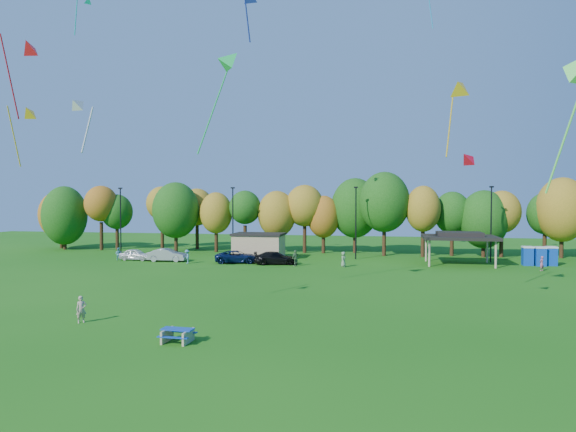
% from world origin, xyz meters
% --- Properties ---
extents(ground, '(160.00, 160.00, 0.00)m').
position_xyz_m(ground, '(0.00, 0.00, 0.00)').
color(ground, '#19600F').
rests_on(ground, ground).
extents(tree_line, '(93.57, 10.55, 11.15)m').
position_xyz_m(tree_line, '(-1.03, 45.51, 5.91)').
color(tree_line, black).
rests_on(tree_line, ground).
extents(lamp_posts, '(64.50, 0.25, 9.09)m').
position_xyz_m(lamp_posts, '(2.00, 40.00, 4.90)').
color(lamp_posts, black).
rests_on(lamp_posts, ground).
extents(utility_building, '(6.30, 4.30, 3.25)m').
position_xyz_m(utility_building, '(-10.00, 38.00, 1.64)').
color(utility_building, tan).
rests_on(utility_building, ground).
extents(pavilion, '(8.20, 6.20, 3.77)m').
position_xyz_m(pavilion, '(14.00, 37.00, 3.23)').
color(pavilion, tan).
rests_on(pavilion, ground).
extents(porta_potties, '(3.75, 1.69, 2.18)m').
position_xyz_m(porta_potties, '(22.85, 37.82, 1.10)').
color(porta_potties, '#0D3EB0').
rests_on(porta_potties, ground).
extents(picnic_table, '(1.76, 1.48, 0.74)m').
position_xyz_m(picnic_table, '(-5.01, 0.91, 0.43)').
color(picnic_table, tan).
rests_on(picnic_table, ground).
extents(kite_flyer, '(0.71, 0.70, 1.65)m').
position_xyz_m(kite_flyer, '(-12.53, 3.80, 0.83)').
color(kite_flyer, tan).
rests_on(kite_flyer, ground).
extents(car_a, '(4.14, 1.78, 1.39)m').
position_xyz_m(car_a, '(-24.57, 33.82, 0.70)').
color(car_a, silver).
rests_on(car_a, ground).
extents(car_b, '(4.82, 2.09, 1.54)m').
position_xyz_m(car_b, '(-20.24, 33.41, 0.77)').
color(car_b, '#9C9CA1').
rests_on(car_b, ground).
extents(car_c, '(5.60, 3.48, 1.45)m').
position_xyz_m(car_c, '(-11.51, 33.59, 0.72)').
color(car_c, '#0A1941').
rests_on(car_c, ground).
extents(car_d, '(5.40, 3.17, 1.47)m').
position_xyz_m(car_d, '(-6.74, 33.17, 0.74)').
color(car_d, black).
rests_on(car_d, ground).
extents(far_person_0, '(1.01, 1.20, 1.61)m').
position_xyz_m(far_person_0, '(-17.13, 32.01, 0.81)').
color(far_person_0, teal).
rests_on(far_person_0, ground).
extents(far_person_1, '(0.84, 0.70, 1.55)m').
position_xyz_m(far_person_1, '(-26.66, 33.34, 0.78)').
color(far_person_1, teal).
rests_on(far_person_1, ground).
extents(far_person_2, '(0.68, 0.66, 1.56)m').
position_xyz_m(far_person_2, '(21.83, 33.33, 0.78)').
color(far_person_2, '#BF5A7C').
rests_on(far_person_2, ground).
extents(far_person_3, '(0.98, 1.11, 1.80)m').
position_xyz_m(far_person_3, '(-4.25, 32.14, 0.90)').
color(far_person_3, '#4F7748').
rests_on(far_person_3, ground).
extents(far_person_4, '(0.58, 0.86, 1.71)m').
position_xyz_m(far_person_4, '(1.10, 32.39, 0.85)').
color(far_person_4, '#698D60').
rests_on(far_person_4, ground).
extents(kite_1, '(1.01, 2.08, 3.36)m').
position_xyz_m(kite_1, '(-11.56, 2.49, 13.00)').
color(kite_1, silver).
extents(kite_3, '(1.58, 1.58, 1.29)m').
position_xyz_m(kite_3, '(10.80, 9.62, 10.18)').
color(kite_3, red).
extents(kite_4, '(2.16, 2.05, 4.27)m').
position_xyz_m(kite_4, '(-24.86, 24.54, 28.14)').
color(kite_4, '#0CBFBD').
extents(kite_5, '(1.43, 3.25, 5.42)m').
position_xyz_m(kite_5, '(-23.65, 13.71, 14.80)').
color(kite_5, yellow).
extents(kite_7, '(3.98, 3.13, 7.43)m').
position_xyz_m(kite_7, '(-4.86, 10.01, 17.17)').
color(kite_7, green).
extents(kite_12, '(2.01, 3.40, 5.58)m').
position_xyz_m(kite_12, '(10.63, 11.67, 15.02)').
color(kite_12, gold).
extents(kite_14, '(1.52, 3.80, 6.41)m').
position_xyz_m(kite_14, '(-20.70, 10.07, 18.97)').
color(kite_14, red).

